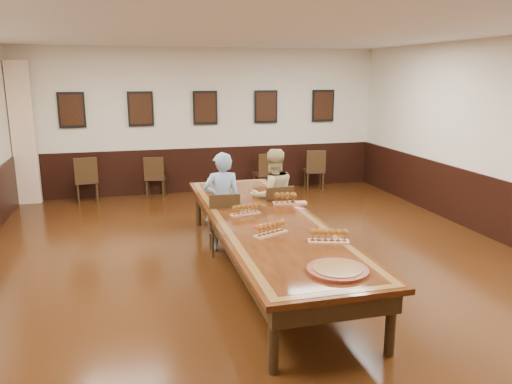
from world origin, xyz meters
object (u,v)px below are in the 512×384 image
object	(u,v)px
conference_table	(265,228)
spare_chair_a	(86,179)
spare_chair_b	(155,176)
person_man	(222,202)
spare_chair_d	(314,169)
chair_woman	(275,214)
spare_chair_c	(264,172)
carved_platter	(338,270)
chair_man	(223,222)
person_woman	(273,196)

from	to	relation	value
conference_table	spare_chair_a	bearing A→B (deg)	119.39
spare_chair_b	spare_chair_a	bearing A→B (deg)	14.49
spare_chair_a	person_man	world-z (taller)	person_man
spare_chair_d	spare_chair_a	bearing A→B (deg)	9.91
spare_chair_d	chair_woman	bearing A→B (deg)	70.69
spare_chair_c	conference_table	size ratio (longest dim) A/B	0.18
person_man	chair_woman	bearing A→B (deg)	-167.64
spare_chair_c	chair_woman	bearing A→B (deg)	70.87
spare_chair_b	conference_table	size ratio (longest dim) A/B	0.18
carved_platter	spare_chair_c	bearing A→B (deg)	80.63
person_man	spare_chair_c	bearing A→B (deg)	-110.31
chair_man	person_man	world-z (taller)	person_man
spare_chair_b	person_man	bearing A→B (deg)	111.28
spare_chair_c	person_woman	world-z (taller)	person_woman
chair_man	person_woman	size ratio (longest dim) A/B	0.63
chair_woman	spare_chair_c	xyz separation A→B (m)	(0.78, 3.43, -0.02)
spare_chair_b	person_woman	distance (m)	3.91
spare_chair_a	person_man	size ratio (longest dim) A/B	0.64
person_man	person_woman	xyz separation A→B (m)	(0.85, 0.22, -0.01)
spare_chair_a	spare_chair_b	world-z (taller)	spare_chair_a
person_man	conference_table	xyz separation A→B (m)	(0.40, -0.96, -0.15)
spare_chair_b	person_woman	world-z (taller)	person_woman
spare_chair_b	spare_chair_d	size ratio (longest dim) A/B	0.96
spare_chair_b	conference_table	bearing A→B (deg)	113.62
spare_chair_a	conference_table	distance (m)	5.29
conference_table	carved_platter	world-z (taller)	carved_platter
chair_man	person_woman	bearing A→B (deg)	-155.03
spare_chair_b	person_man	world-z (taller)	person_man
spare_chair_c	conference_table	distance (m)	4.68
chair_man	spare_chair_a	size ratio (longest dim) A/B	0.98
spare_chair_d	carved_platter	bearing A→B (deg)	81.37
spare_chair_a	spare_chair_c	xyz separation A→B (m)	(3.84, -0.10, -0.03)
chair_man	person_woman	xyz separation A→B (m)	(0.86, 0.32, 0.28)
spare_chair_d	carved_platter	distance (m)	6.90
person_man	conference_table	bearing A→B (deg)	117.05
spare_chair_c	conference_table	bearing A→B (deg)	68.26
spare_chair_d	person_woman	xyz separation A→B (m)	(-2.01, -3.35, 0.28)
chair_man	spare_chair_b	bearing A→B (deg)	-74.33
spare_chair_a	spare_chair_d	distance (m)	5.06
spare_chair_c	person_man	size ratio (longest dim) A/B	0.60
spare_chair_b	carved_platter	distance (m)	6.84
chair_woman	spare_chair_c	world-z (taller)	chair_woman
spare_chair_c	spare_chair_d	world-z (taller)	spare_chair_d
chair_man	spare_chair_d	size ratio (longest dim) A/B	1.02
chair_man	carved_platter	size ratio (longest dim) A/B	1.52
spare_chair_a	person_woman	world-z (taller)	person_woman
chair_woman	person_woman	distance (m)	0.29
spare_chair_a	spare_chair_c	world-z (taller)	spare_chair_a
spare_chair_b	conference_table	distance (m)	4.87
person_man	spare_chair_a	bearing A→B (deg)	-54.41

